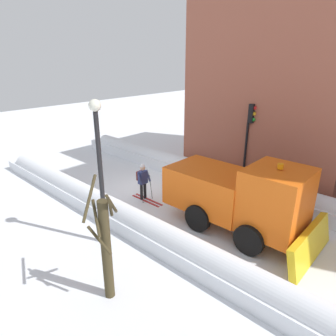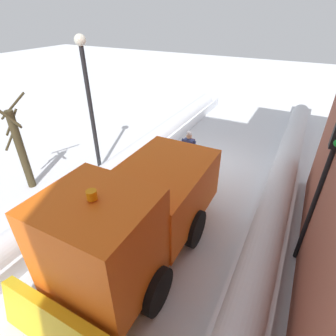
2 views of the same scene
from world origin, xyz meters
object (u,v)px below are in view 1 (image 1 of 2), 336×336
Objects in this scene: traffic_light_pole at (249,131)px; bare_tree_near at (106,246)px; street_lamp at (99,158)px; plow_truck at (240,196)px; skier at (143,180)px.

bare_tree_near is (9.45, 0.97, -1.39)m from traffic_light_pole.
street_lamp is at bearing -124.29° from bare_tree_near.
skier is at bearing -81.82° from plow_truck.
skier is 4.43m from street_lamp.
plow_truck is 1.37× the size of traffic_light_pole.
street_lamp reaches higher than skier.
street_lamp is (3.40, 1.64, 2.31)m from skier.
street_lamp is (4.08, -3.10, 1.84)m from plow_truck.
plow_truck is at bearing 171.08° from bare_tree_near.
street_lamp is 3.15m from bare_tree_near.
plow_truck is at bearing 98.18° from skier.
bare_tree_near is (1.52, 2.22, -1.65)m from street_lamp.
plow_truck is 1.14× the size of street_lamp.
bare_tree_near is (5.59, -0.88, 0.19)m from plow_truck.
street_lamp is 1.47× the size of bare_tree_near.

